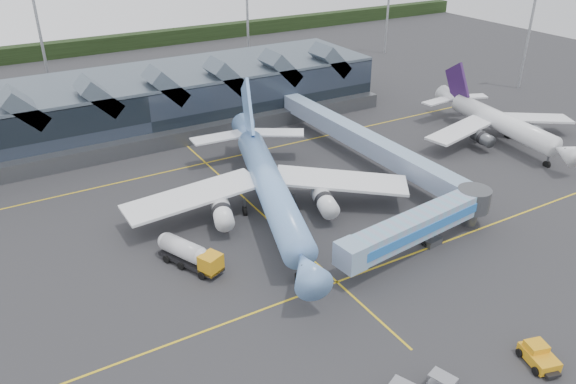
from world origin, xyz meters
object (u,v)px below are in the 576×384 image
regional_jet (498,121)px  fuel_truck (188,253)px  jet_bridge (427,221)px  pushback_tug (539,356)px  main_airliner (269,183)px

regional_jet → fuel_truck: regional_jet is taller
jet_bridge → pushback_tug: (-4.40, -19.35, -2.67)m
fuel_truck → pushback_tug: (21.14, -29.87, -0.88)m
jet_bridge → regional_jet: bearing=23.1°
main_airliner → jet_bridge: bearing=-37.8°
regional_jet → jet_bridge: 38.78m
fuel_truck → regional_jet: bearing=-15.7°
jet_bridge → pushback_tug: 20.02m
main_airliner → regional_jet: size_ratio=1.33×
main_airliner → fuel_truck: size_ratio=4.97×
jet_bridge → fuel_truck: size_ratio=2.79×
pushback_tug → main_airliner: bearing=117.2°
jet_bridge → pushback_tug: size_ratio=5.64×
main_airliner → pushback_tug: (7.36, -36.34, -3.36)m
regional_jet → jet_bridge: regional_jet is taller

